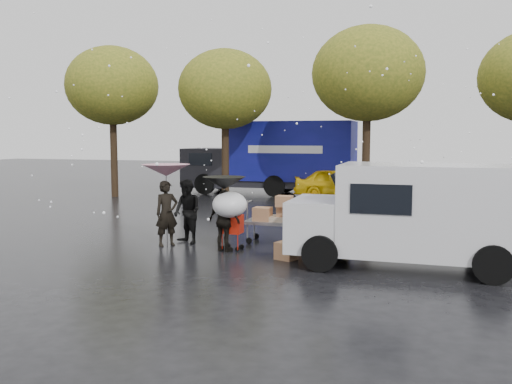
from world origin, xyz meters
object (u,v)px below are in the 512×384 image
(person_pink, at_px, (167,213))
(person_black, at_px, (224,221))
(yellow_taxi, at_px, (340,183))
(white_van, at_px, (414,213))
(shopping_cart, at_px, (230,208))
(vendor_cart, at_px, (277,216))
(blue_truck, at_px, (274,158))

(person_pink, xyz_separation_m, person_black, (1.65, -0.22, -0.08))
(person_black, xyz_separation_m, yellow_taxi, (0.94, 12.33, -0.06))
(white_van, bearing_deg, shopping_cart, 175.54)
(white_van, bearing_deg, yellow_taxi, 105.33)
(vendor_cart, relative_size, shopping_cart, 1.04)
(vendor_cart, bearing_deg, shopping_cart, -121.54)
(person_black, bearing_deg, person_pink, 8.04)
(yellow_taxi, bearing_deg, person_black, 170.04)
(person_black, xyz_separation_m, vendor_cart, (0.95, 1.40, -0.03))
(vendor_cart, xyz_separation_m, blue_truck, (-3.33, 11.77, 1.03))
(vendor_cart, height_order, yellow_taxi, yellow_taxi)
(shopping_cart, distance_m, white_van, 4.28)
(person_black, relative_size, vendor_cart, 0.99)
(person_pink, distance_m, person_black, 1.67)
(person_black, relative_size, blue_truck, 0.18)
(shopping_cart, bearing_deg, white_van, -4.46)
(white_van, bearing_deg, blue_truck, 116.73)
(person_black, relative_size, white_van, 0.31)
(person_pink, bearing_deg, blue_truck, 43.74)
(person_pink, distance_m, yellow_taxi, 12.38)
(yellow_taxi, bearing_deg, person_pink, 162.31)
(person_black, xyz_separation_m, blue_truck, (-2.38, 13.18, 1.00))
(person_black, bearing_deg, vendor_cart, -108.35)
(vendor_cart, xyz_separation_m, white_van, (3.44, -1.67, 0.43))
(person_black, relative_size, yellow_taxi, 0.37)
(person_pink, bearing_deg, white_van, -54.15)
(white_van, xyz_separation_m, blue_truck, (-6.77, 13.45, 0.60))
(person_black, xyz_separation_m, white_van, (4.39, -0.27, 0.41))
(person_pink, xyz_separation_m, vendor_cart, (2.60, 1.18, -0.11))
(person_black, bearing_deg, white_van, -167.74)
(blue_truck, bearing_deg, person_black, -79.76)
(shopping_cart, distance_m, yellow_taxi, 12.30)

